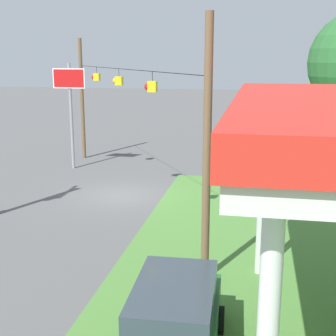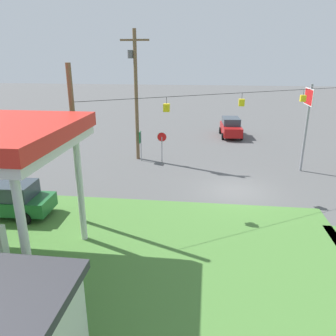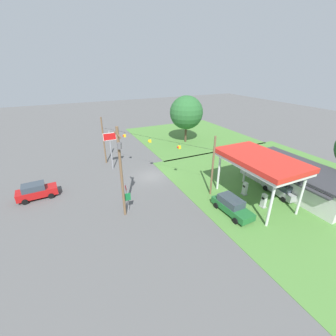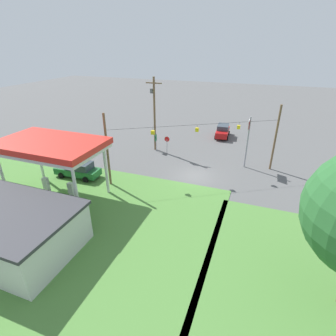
{
  "view_description": "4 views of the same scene",
  "coord_description": "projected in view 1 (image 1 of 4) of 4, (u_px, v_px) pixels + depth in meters",
  "views": [
    {
      "loc": [
        21.12,
        6.39,
        6.57
      ],
      "look_at": [
        3.76,
        3.03,
        2.39
      ],
      "focal_mm": 50.0,
      "sensor_mm": 36.0,
      "label": 1
    },
    {
      "loc": [
        1.92,
        19.38,
        8.06
      ],
      "look_at": [
        4.07,
        1.61,
        1.93
      ],
      "focal_mm": 35.0,
      "sensor_mm": 36.0,
      "label": 2
    },
    {
      "loc": [
        28.21,
        -10.66,
        15.26
      ],
      "look_at": [
        4.56,
        0.63,
        3.15
      ],
      "focal_mm": 24.0,
      "sensor_mm": 36.0,
      "label": 3
    },
    {
      "loc": [
        -6.41,
        26.25,
        13.87
      ],
      "look_at": [
        2.53,
        2.06,
        1.52
      ],
      "focal_mm": 28.0,
      "sensor_mm": 36.0,
      "label": 4
    }
  ],
  "objects": [
    {
      "name": "ground_plane",
      "position": [
        122.0,
        196.0,
        22.87
      ],
      "size": [
        160.0,
        160.0,
        0.0
      ],
      "primitive_type": "plane",
      "color": "#565656"
    },
    {
      "name": "car_at_pumps_front",
      "position": [
        173.0,
        328.0,
        9.95
      ],
      "size": [
        5.2,
        2.26,
        1.85
      ],
      "rotation": [
        0.0,
        0.0,
        0.04
      ],
      "color": "#1E602D",
      "rests_on": "ground"
    },
    {
      "name": "signal_span_gantry",
      "position": [
        120.0,
        110.0,
        21.91
      ],
      "size": [
        16.41,
        10.24,
        7.8
      ],
      "color": "brown",
      "rests_on": "ground"
    },
    {
      "name": "stop_sign_overhead",
      "position": [
        70.0,
        95.0,
        27.49
      ],
      "size": [
        0.22,
        1.97,
        6.27
      ],
      "color": "gray",
      "rests_on": "ground"
    }
  ]
}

